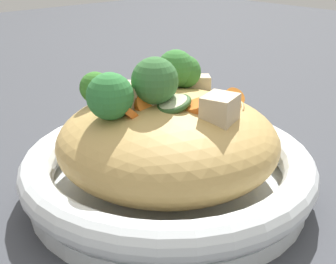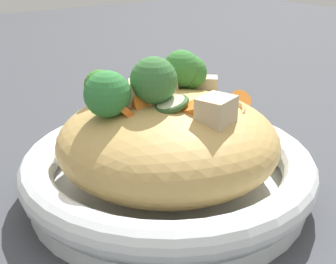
# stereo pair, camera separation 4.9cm
# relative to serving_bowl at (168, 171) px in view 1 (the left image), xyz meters

# --- Properties ---
(ground_plane) EXTENTS (3.00, 3.00, 0.00)m
(ground_plane) POSITION_rel_serving_bowl_xyz_m (0.00, 0.00, -0.03)
(ground_plane) COLOR #3B3D43
(serving_bowl) EXTENTS (0.32, 0.32, 0.06)m
(serving_bowl) POSITION_rel_serving_bowl_xyz_m (0.00, 0.00, 0.00)
(serving_bowl) COLOR white
(serving_bowl) RESTS_ON ground_plane
(noodle_heap) EXTENTS (0.24, 0.24, 0.11)m
(noodle_heap) POSITION_rel_serving_bowl_xyz_m (0.00, -0.00, 0.04)
(noodle_heap) COLOR tan
(noodle_heap) RESTS_ON serving_bowl
(broccoli_florets) EXTENTS (0.18, 0.13, 0.07)m
(broccoli_florets) POSITION_rel_serving_bowl_xyz_m (-0.01, 0.02, 0.10)
(broccoli_florets) COLOR #8EAE6C
(broccoli_florets) RESTS_ON serving_bowl
(carrot_coins) EXTENTS (0.18, 0.07, 0.04)m
(carrot_coins) POSITION_rel_serving_bowl_xyz_m (0.00, -0.01, 0.08)
(carrot_coins) COLOR orange
(carrot_coins) RESTS_ON serving_bowl
(zucchini_slices) EXTENTS (0.09, 0.15, 0.04)m
(zucchini_slices) POSITION_rel_serving_bowl_xyz_m (0.01, 0.04, 0.08)
(zucchini_slices) COLOR beige
(zucchini_slices) RESTS_ON serving_bowl
(chicken_chunks) EXTENTS (0.15, 0.14, 0.04)m
(chicken_chunks) POSITION_rel_serving_bowl_xyz_m (0.02, 0.00, 0.08)
(chicken_chunks) COLOR #C5B08E
(chicken_chunks) RESTS_ON serving_bowl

